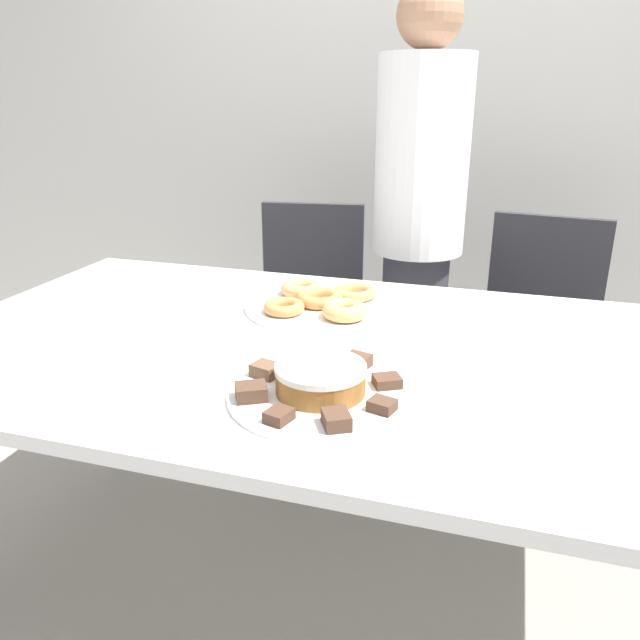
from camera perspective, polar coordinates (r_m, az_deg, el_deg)
The scene contains 23 objects.
ground_plane at distance 1.84m, azimuth -0.06°, elevation -24.46°, with size 12.00×12.00×0.00m, color gray.
wall_back at distance 2.90m, azimuth 10.06°, elevation 20.06°, with size 8.00×0.05×2.60m.
table at distance 1.45m, azimuth -0.07°, elevation -4.89°, with size 1.85×1.05×0.75m.
person_standing at distance 2.13m, azimuth 8.97°, elevation 8.21°, with size 0.30×0.30×1.61m.
office_chair_left at distance 2.41m, azimuth -1.20°, elevation -1.01°, with size 0.50×0.50×0.89m.
office_chair_right at distance 2.30m, azimuth 18.85°, elevation -3.17°, with size 0.50×0.50×0.89m.
plate_cake at distance 1.18m, azimuth 0.05°, elevation -6.82°, with size 0.35×0.35×0.01m.
plate_donuts at distance 1.65m, azimuth -0.04°, elevation 1.29°, with size 0.40×0.40×0.01m.
frosted_cake at distance 1.17m, azimuth 0.05°, elevation -5.39°, with size 0.17×0.17×0.06m.
lamington_0 at distance 1.29m, azimuth -1.13°, elevation -3.54°, with size 0.06×0.06×0.03m.
lamington_1 at distance 1.24m, azimuth -4.99°, elevation -4.56°, with size 0.06×0.06×0.03m.
lamington_2 at distance 1.16m, azimuth -6.31°, elevation -6.55°, with size 0.07×0.07×0.03m.
lamington_3 at distance 1.08m, azimuth -3.78°, elevation -8.71°, with size 0.05×0.05×0.02m.
lamington_4 at distance 1.06m, azimuth 1.50°, elevation -9.09°, with size 0.06×0.07×0.03m.
lamington_5 at distance 1.12m, azimuth 5.70°, elevation -7.76°, with size 0.05×0.05×0.02m.
lamington_6 at distance 1.20m, azimuth 6.15°, elevation -5.57°, with size 0.06×0.06×0.02m.
lamington_7 at distance 1.27m, azimuth 3.27°, elevation -3.86°, with size 0.06×0.07×0.03m.
donut_0 at distance 1.65m, azimuth -0.04°, elevation 1.99°, with size 0.12×0.12×0.03m.
donut_1 at distance 1.70m, azimuth 3.29°, elevation 2.54°, with size 0.12×0.12×0.03m.
donut_2 at distance 1.72m, azimuth -1.71°, elevation 2.90°, with size 0.12×0.12×0.04m.
donut_3 at distance 1.59m, azimuth -3.30°, elevation 1.19°, with size 0.10×0.10×0.03m.
donut_4 at distance 1.54m, azimuth 2.27°, elevation 0.88°, with size 0.11×0.11×0.04m.
napkin at distance 1.76m, azimuth -21.05°, elevation 1.00°, with size 0.18×0.17×0.01m.
Camera 1 is at (0.39, -1.25, 1.30)m, focal length 35.00 mm.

